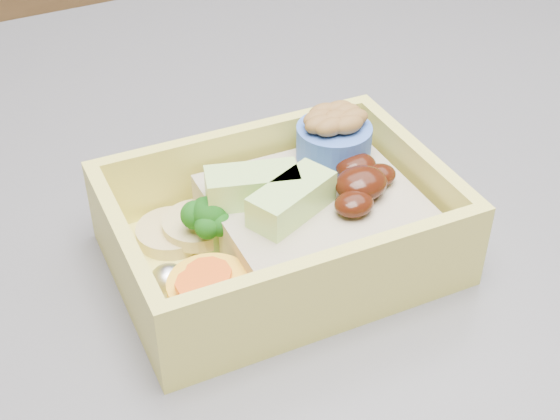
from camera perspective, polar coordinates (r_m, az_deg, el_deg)
name	(u,v)px	position (r m, az deg, el deg)	size (l,w,h in m)	color
bento_box	(289,221)	(0.47, 0.63, -0.83)	(0.20, 0.15, 0.07)	#EDE362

